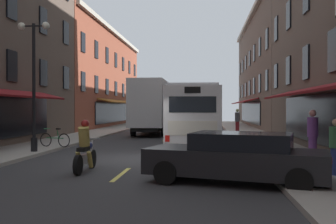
{
  "coord_description": "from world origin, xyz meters",
  "views": [
    {
      "loc": [
        2.54,
        -14.8,
        2.03
      ],
      "look_at": [
        0.65,
        4.6,
        1.83
      ],
      "focal_mm": 40.41,
      "sensor_mm": 36.0,
      "label": 1
    }
  ],
  "objects_px": {
    "box_truck": "(152,107)",
    "transit_bus": "(193,114)",
    "sedan_mid": "(237,157)",
    "pedestrian_far": "(237,121)",
    "street_lamp_twin": "(34,80)",
    "bicycle_mid": "(55,139)",
    "pedestrian_mid": "(313,135)",
    "pedestrian_near": "(336,145)",
    "sedan_near": "(164,121)",
    "motorcycle_rider": "(85,149)"
  },
  "relations": [
    {
      "from": "box_truck",
      "to": "transit_bus",
      "type": "bearing_deg",
      "value": -61.01
    },
    {
      "from": "sedan_mid",
      "to": "pedestrian_far",
      "type": "bearing_deg",
      "value": 85.08
    },
    {
      "from": "street_lamp_twin",
      "to": "bicycle_mid",
      "type": "bearing_deg",
      "value": 85.96
    },
    {
      "from": "street_lamp_twin",
      "to": "pedestrian_mid",
      "type": "bearing_deg",
      "value": -11.76
    },
    {
      "from": "pedestrian_near",
      "to": "pedestrian_mid",
      "type": "relative_size",
      "value": 0.87
    },
    {
      "from": "box_truck",
      "to": "sedan_mid",
      "type": "xyz_separation_m",
      "value": [
        4.89,
        -18.26,
        -1.39
      ]
    },
    {
      "from": "sedan_mid",
      "to": "bicycle_mid",
      "type": "relative_size",
      "value": 3.01
    },
    {
      "from": "box_truck",
      "to": "bicycle_mid",
      "type": "distance_m",
      "value": 11.36
    },
    {
      "from": "box_truck",
      "to": "pedestrian_mid",
      "type": "bearing_deg",
      "value": -62.73
    },
    {
      "from": "sedan_mid",
      "to": "pedestrian_far",
      "type": "xyz_separation_m",
      "value": [
        1.56,
        18.09,
        0.39
      ]
    },
    {
      "from": "street_lamp_twin",
      "to": "box_truck",
      "type": "bearing_deg",
      "value": 75.16
    },
    {
      "from": "transit_bus",
      "to": "street_lamp_twin",
      "type": "height_order",
      "value": "street_lamp_twin"
    },
    {
      "from": "pedestrian_far",
      "to": "street_lamp_twin",
      "type": "relative_size",
      "value": 0.33
    },
    {
      "from": "sedan_mid",
      "to": "bicycle_mid",
      "type": "distance_m",
      "value": 11.05
    },
    {
      "from": "sedan_mid",
      "to": "pedestrian_mid",
      "type": "bearing_deg",
      "value": 48.25
    },
    {
      "from": "box_truck",
      "to": "pedestrian_mid",
      "type": "height_order",
      "value": "box_truck"
    },
    {
      "from": "sedan_near",
      "to": "pedestrian_mid",
      "type": "height_order",
      "value": "pedestrian_mid"
    },
    {
      "from": "bicycle_mid",
      "to": "motorcycle_rider",
      "type": "bearing_deg",
      "value": -60.13
    },
    {
      "from": "box_truck",
      "to": "bicycle_mid",
      "type": "relative_size",
      "value": 4.78
    },
    {
      "from": "transit_bus",
      "to": "sedan_mid",
      "type": "height_order",
      "value": "transit_bus"
    },
    {
      "from": "pedestrian_near",
      "to": "transit_bus",
      "type": "bearing_deg",
      "value": -39.95
    },
    {
      "from": "bicycle_mid",
      "to": "street_lamp_twin",
      "type": "relative_size",
      "value": 0.3
    },
    {
      "from": "sedan_near",
      "to": "street_lamp_twin",
      "type": "relative_size",
      "value": 0.84
    },
    {
      "from": "pedestrian_far",
      "to": "transit_bus",
      "type": "bearing_deg",
      "value": 28.68
    },
    {
      "from": "sedan_mid",
      "to": "pedestrian_near",
      "type": "distance_m",
      "value": 2.97
    },
    {
      "from": "bicycle_mid",
      "to": "sedan_near",
      "type": "bearing_deg",
      "value": 82.37
    },
    {
      "from": "motorcycle_rider",
      "to": "pedestrian_far",
      "type": "height_order",
      "value": "pedestrian_far"
    },
    {
      "from": "transit_bus",
      "to": "sedan_near",
      "type": "height_order",
      "value": "transit_bus"
    },
    {
      "from": "transit_bus",
      "to": "sedan_near",
      "type": "relative_size",
      "value": 2.57
    },
    {
      "from": "pedestrian_mid",
      "to": "pedestrian_far",
      "type": "height_order",
      "value": "pedestrian_far"
    },
    {
      "from": "box_truck",
      "to": "street_lamp_twin",
      "type": "distance_m",
      "value": 13.22
    },
    {
      "from": "street_lamp_twin",
      "to": "sedan_mid",
      "type": "bearing_deg",
      "value": -33.81
    },
    {
      "from": "bicycle_mid",
      "to": "pedestrian_mid",
      "type": "bearing_deg",
      "value": -21.25
    },
    {
      "from": "transit_bus",
      "to": "sedan_mid",
      "type": "xyz_separation_m",
      "value": [
        1.53,
        -12.21,
        -0.97
      ]
    },
    {
      "from": "pedestrian_mid",
      "to": "pedestrian_far",
      "type": "relative_size",
      "value": 1.0
    },
    {
      "from": "transit_bus",
      "to": "pedestrian_near",
      "type": "xyz_separation_m",
      "value": [
        4.38,
        -11.41,
        -0.7
      ]
    },
    {
      "from": "sedan_near",
      "to": "bicycle_mid",
      "type": "distance_m",
      "value": 22.47
    },
    {
      "from": "box_truck",
      "to": "pedestrian_near",
      "type": "relative_size",
      "value": 5.05
    },
    {
      "from": "pedestrian_near",
      "to": "street_lamp_twin",
      "type": "height_order",
      "value": "street_lamp_twin"
    },
    {
      "from": "bicycle_mid",
      "to": "sedan_mid",
      "type": "bearing_deg",
      "value": -42.68
    },
    {
      "from": "pedestrian_mid",
      "to": "street_lamp_twin",
      "type": "bearing_deg",
      "value": 114.77
    },
    {
      "from": "motorcycle_rider",
      "to": "pedestrian_far",
      "type": "distance_m",
      "value": 17.77
    },
    {
      "from": "sedan_near",
      "to": "pedestrian_near",
      "type": "relative_size",
      "value": 2.98
    },
    {
      "from": "pedestrian_near",
      "to": "pedestrian_far",
      "type": "distance_m",
      "value": 17.33
    },
    {
      "from": "sedan_near",
      "to": "sedan_mid",
      "type": "height_order",
      "value": "sedan_mid"
    },
    {
      "from": "bicycle_mid",
      "to": "pedestrian_near",
      "type": "bearing_deg",
      "value": -31.37
    },
    {
      "from": "motorcycle_rider",
      "to": "pedestrian_mid",
      "type": "distance_m",
      "value": 7.73
    },
    {
      "from": "sedan_mid",
      "to": "motorcycle_rider",
      "type": "xyz_separation_m",
      "value": [
        -4.64,
        1.43,
        0.01
      ]
    },
    {
      "from": "motorcycle_rider",
      "to": "transit_bus",
      "type": "bearing_deg",
      "value": 73.89
    },
    {
      "from": "box_truck",
      "to": "pedestrian_far",
      "type": "xyz_separation_m",
      "value": [
        6.44,
        -0.18,
        -1.0
      ]
    }
  ]
}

